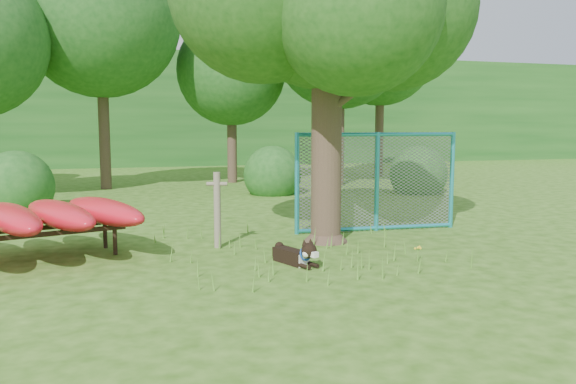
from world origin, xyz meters
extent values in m
plane|color=#295410|center=(0.00, 0.00, 0.00)|extent=(80.00, 80.00, 0.00)
cylinder|color=#3D2C21|center=(1.08, 1.74, 2.13)|extent=(0.69, 0.69, 4.26)
cone|color=#3D2C21|center=(1.08, 1.74, 0.21)|extent=(1.04, 1.04, 0.43)
sphere|color=#1B4B15|center=(2.37, 1.84, 4.26)|extent=(3.07, 3.07, 3.07)
sphere|color=#1B4B15|center=(1.16, 0.63, 3.92)|extent=(2.73, 2.73, 2.73)
cylinder|color=#3D2C21|center=(1.56, 1.57, 2.73)|extent=(1.21, 0.18, 0.91)
cylinder|color=#3D2C21|center=(0.73, 2.03, 3.07)|extent=(0.76, 0.84, 0.87)
cylinder|color=#6F6353|center=(-0.90, 1.77, 0.66)|extent=(0.15, 0.15, 1.31)
cylinder|color=#6F6353|center=(-0.90, 1.77, 1.11)|extent=(0.36, 0.15, 0.07)
cylinder|color=black|center=(-2.61, 1.71, 0.22)|extent=(0.09, 0.09, 0.43)
cylinder|color=black|center=(-2.78, 2.29, 0.22)|extent=(0.09, 0.09, 0.43)
cube|color=black|center=(-3.69, 1.39, 0.45)|extent=(2.52, 0.79, 0.07)
cube|color=black|center=(-3.86, 1.98, 0.45)|extent=(2.52, 0.79, 0.07)
ellipsoid|color=red|center=(-4.11, 1.59, 0.69)|extent=(1.54, 2.64, 0.42)
ellipsoid|color=red|center=(-3.44, 1.78, 0.69)|extent=(1.62, 2.62, 0.42)
ellipsoid|color=red|center=(-2.77, 1.98, 0.69)|extent=(1.69, 2.60, 0.42)
cube|color=black|center=(-0.01, 0.35, 0.11)|extent=(0.45, 0.67, 0.22)
cube|color=white|center=(0.09, 0.10, 0.10)|extent=(0.23, 0.19, 0.20)
sphere|color=black|center=(0.15, -0.05, 0.27)|extent=(0.23, 0.23, 0.23)
cube|color=white|center=(0.19, -0.15, 0.23)|extent=(0.13, 0.15, 0.08)
sphere|color=white|center=(0.09, -0.10, 0.23)|extent=(0.11, 0.11, 0.11)
sphere|color=white|center=(0.23, -0.04, 0.23)|extent=(0.11, 0.11, 0.11)
cone|color=black|center=(0.08, -0.04, 0.40)|extent=(0.10, 0.11, 0.11)
cone|color=black|center=(0.20, 0.00, 0.40)|extent=(0.12, 0.13, 0.11)
cylinder|color=black|center=(0.07, -0.06, 0.05)|extent=(0.16, 0.27, 0.06)
cylinder|color=black|center=(0.22, 0.00, 0.05)|extent=(0.16, 0.27, 0.06)
sphere|color=black|center=(-0.10, 0.68, 0.20)|extent=(0.14, 0.14, 0.14)
torus|color=#1749B3|center=(0.13, 0.01, 0.22)|extent=(0.23, 0.15, 0.23)
cylinder|color=#279DB7|center=(0.78, 2.55, 0.99)|extent=(0.09, 0.09, 1.98)
cylinder|color=#279DB7|center=(2.43, 2.45, 0.99)|extent=(0.09, 0.09, 1.98)
cylinder|color=#279DB7|center=(4.07, 2.35, 0.99)|extent=(0.09, 0.09, 1.98)
cylinder|color=#279DB7|center=(2.43, 2.45, 1.94)|extent=(3.30, 0.28, 0.08)
cylinder|color=#279DB7|center=(2.43, 2.45, 0.05)|extent=(3.30, 0.28, 0.08)
plane|color=gray|center=(2.43, 2.45, 0.99)|extent=(3.29, 0.20, 3.30)
cylinder|color=#5B9430|center=(1.92, -0.12, 0.11)|extent=(0.02, 0.02, 0.21)
sphere|color=yellow|center=(1.92, -0.12, 0.21)|extent=(0.04, 0.04, 0.04)
sphere|color=yellow|center=(1.96, -0.09, 0.22)|extent=(0.04, 0.04, 0.04)
sphere|color=yellow|center=(1.88, -0.09, 0.20)|extent=(0.04, 0.04, 0.04)
sphere|color=yellow|center=(1.95, -0.15, 0.21)|extent=(0.04, 0.04, 0.04)
sphere|color=yellow|center=(1.90, -0.14, 0.22)|extent=(0.04, 0.04, 0.04)
cylinder|color=#3D2C21|center=(-3.00, 12.00, 2.62)|extent=(0.36, 0.36, 5.25)
sphere|color=#1B521A|center=(-3.00, 12.00, 5.62)|extent=(5.20, 5.20, 5.20)
cylinder|color=#3D2C21|center=(1.50, 13.00, 1.92)|extent=(0.36, 0.36, 3.85)
sphere|color=#1B521A|center=(1.50, 13.00, 4.12)|extent=(4.00, 4.00, 4.00)
cylinder|color=#3D2C21|center=(5.00, 11.00, 2.38)|extent=(0.36, 0.36, 4.76)
sphere|color=#1B521A|center=(5.00, 11.00, 5.10)|extent=(4.80, 4.80, 4.80)
cylinder|color=#3D2C21|center=(8.00, 14.00, 2.45)|extent=(0.36, 0.36, 4.90)
sphere|color=#1B521A|center=(8.00, 14.00, 5.25)|extent=(4.60, 4.60, 4.60)
sphere|color=#1B521A|center=(-5.00, 7.50, 0.00)|extent=(1.80, 1.80, 1.80)
sphere|color=#1B521A|center=(6.50, 8.00, 0.00)|extent=(1.80, 1.80, 1.80)
sphere|color=#1B521A|center=(2.00, 9.00, 0.00)|extent=(1.80, 1.80, 1.80)
cube|color=#1B521A|center=(0.00, 28.00, 3.00)|extent=(80.00, 12.00, 6.00)
camera|label=1|loc=(-2.44, -7.75, 2.09)|focal=35.00mm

